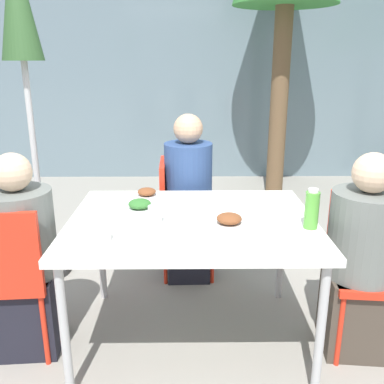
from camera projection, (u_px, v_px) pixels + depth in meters
ground_plane at (192, 337)px, 2.54m from camera, size 24.00×24.00×0.00m
building_facade at (189, 65)px, 5.63m from camera, size 10.00×0.20×3.00m
dining_table at (192, 228)px, 2.33m from camera, size 1.33×1.01×0.75m
chair_left at (10, 271)px, 2.24m from camera, size 0.43×0.43×0.88m
person_left at (24, 262)px, 2.31m from camera, size 0.37×0.37×1.13m
chair_right at (366, 258)px, 2.38m from camera, size 0.44×0.44×0.88m
person_right at (361, 263)px, 2.30m from camera, size 0.38×0.38×1.13m
chair_far at (177, 209)px, 3.15m from camera, size 0.41×0.41×0.88m
person_far at (188, 203)px, 3.09m from camera, size 0.34×0.34×1.22m
closed_umbrella at (21, 36)px, 2.80m from camera, size 0.36×0.36×2.34m
plate_0 at (229, 221)px, 2.21m from camera, size 0.24×0.24×0.07m
plate_1 at (140, 206)px, 2.43m from camera, size 0.23×0.23×0.07m
plate_2 at (147, 194)px, 2.66m from camera, size 0.21×0.21×0.06m
bottle at (312, 209)px, 2.16m from camera, size 0.07×0.07×0.21m
drinking_cup at (155, 215)px, 2.24m from camera, size 0.07×0.07×0.09m
salad_bowl at (93, 235)px, 2.02m from camera, size 0.17×0.17×0.06m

